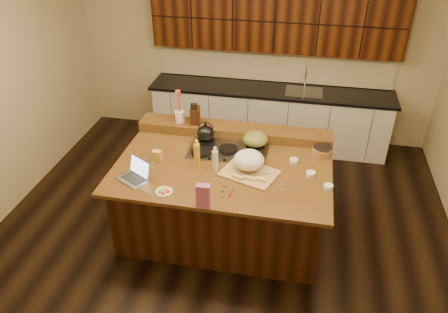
# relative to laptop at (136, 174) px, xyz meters

# --- Properties ---
(room) EXTENTS (5.52, 5.02, 2.72)m
(room) POSITION_rel_laptop_xyz_m (0.85, 0.43, 0.37)
(room) COLOR black
(room) RESTS_ON ground
(island) EXTENTS (2.40, 1.60, 0.92)m
(island) POSITION_rel_laptop_xyz_m (0.85, 0.43, -0.51)
(island) COLOR black
(island) RESTS_ON ground
(back_ledge) EXTENTS (2.40, 0.30, 0.12)m
(back_ledge) POSITION_rel_laptop_xyz_m (0.85, 1.13, 0.00)
(back_ledge) COLOR black
(back_ledge) RESTS_ON island
(cooktop) EXTENTS (0.92, 0.52, 0.05)m
(cooktop) POSITION_rel_laptop_xyz_m (0.85, 0.73, -0.04)
(cooktop) COLOR gray
(cooktop) RESTS_ON island
(back_counter) EXTENTS (3.70, 0.66, 2.40)m
(back_counter) POSITION_rel_laptop_xyz_m (1.16, 2.66, 0.00)
(back_counter) COLOR silver
(back_counter) RESTS_ON ground
(kettle) EXTENTS (0.21, 0.21, 0.19)m
(kettle) POSITION_rel_laptop_xyz_m (0.55, 0.86, 0.08)
(kettle) COLOR black
(kettle) RESTS_ON cooktop
(green_bowl) EXTENTS (0.35, 0.35, 0.16)m
(green_bowl) POSITION_rel_laptop_xyz_m (1.15, 0.86, 0.07)
(green_bowl) COLOR olive
(green_bowl) RESTS_ON cooktop
(laptop) EXTENTS (0.39, 0.37, 0.22)m
(laptop) POSITION_rel_laptop_xyz_m (0.00, 0.00, 0.00)
(laptop) COLOR #B7B7BC
(laptop) RESTS_ON island
(oil_bottle) EXTENTS (0.07, 0.07, 0.27)m
(oil_bottle) POSITION_rel_laptop_xyz_m (0.57, 0.37, 0.08)
(oil_bottle) COLOR gold
(oil_bottle) RESTS_ON island
(vinegar_bottle) EXTENTS (0.08, 0.08, 0.25)m
(vinegar_bottle) POSITION_rel_laptop_xyz_m (0.79, 0.30, 0.07)
(vinegar_bottle) COLOR silver
(vinegar_bottle) RESTS_ON island
(wooden_tray) EXTENTS (0.68, 0.59, 0.23)m
(wooden_tray) POSITION_rel_laptop_xyz_m (1.15, 0.37, 0.05)
(wooden_tray) COLOR tan
(wooden_tray) RESTS_ON island
(ramekin_a) EXTENTS (0.13, 0.13, 0.04)m
(ramekin_a) POSITION_rel_laptop_xyz_m (1.82, 0.41, -0.04)
(ramekin_a) COLOR white
(ramekin_a) RESTS_ON island
(ramekin_b) EXTENTS (0.13, 0.13, 0.04)m
(ramekin_b) POSITION_rel_laptop_xyz_m (2.00, 0.21, -0.04)
(ramekin_b) COLOR white
(ramekin_b) RESTS_ON island
(ramekin_c) EXTENTS (0.13, 0.13, 0.04)m
(ramekin_c) POSITION_rel_laptop_xyz_m (1.63, 0.64, -0.04)
(ramekin_c) COLOR white
(ramekin_c) RESTS_ON island
(strainer_bowl) EXTENTS (0.32, 0.32, 0.09)m
(strainer_bowl) POSITION_rel_laptop_xyz_m (1.93, 0.86, -0.01)
(strainer_bowl) COLOR #996B3F
(strainer_bowl) RESTS_ON island
(kitchen_timer) EXTENTS (0.09, 0.09, 0.07)m
(kitchen_timer) POSITION_rel_laptop_xyz_m (1.58, 0.16, -0.02)
(kitchen_timer) COLOR silver
(kitchen_timer) RESTS_ON island
(pink_bag) EXTENTS (0.14, 0.08, 0.25)m
(pink_bag) POSITION_rel_laptop_xyz_m (0.81, -0.33, 0.07)
(pink_bag) COLOR #C25B8F
(pink_bag) RESTS_ON island
(candy_plate) EXTENTS (0.22, 0.22, 0.01)m
(candy_plate) POSITION_rel_laptop_xyz_m (0.36, -0.18, -0.05)
(candy_plate) COLOR white
(candy_plate) RESTS_ON island
(package_box) EXTENTS (0.10, 0.07, 0.14)m
(package_box) POSITION_rel_laptop_xyz_m (0.11, 0.36, 0.01)
(package_box) COLOR gold
(package_box) RESTS_ON island
(utensil_crock) EXTENTS (0.15, 0.15, 0.14)m
(utensil_crock) POSITION_rel_laptop_xyz_m (0.16, 1.13, 0.13)
(utensil_crock) COLOR white
(utensil_crock) RESTS_ON back_ledge
(knife_block) EXTENTS (0.12, 0.18, 0.21)m
(knife_block) POSITION_rel_laptop_xyz_m (0.36, 1.13, 0.17)
(knife_block) COLOR black
(knife_block) RESTS_ON back_ledge
(gumdrop_0) EXTENTS (0.02, 0.02, 0.02)m
(gumdrop_0) POSITION_rel_laptop_xyz_m (0.97, 0.03, -0.05)
(gumdrop_0) COLOR red
(gumdrop_0) RESTS_ON island
(gumdrop_1) EXTENTS (0.02, 0.02, 0.02)m
(gumdrop_1) POSITION_rel_laptop_xyz_m (0.95, -0.05, -0.05)
(gumdrop_1) COLOR #198C26
(gumdrop_1) RESTS_ON island
(gumdrop_2) EXTENTS (0.02, 0.02, 0.02)m
(gumdrop_2) POSITION_rel_laptop_xyz_m (0.67, 0.02, -0.05)
(gumdrop_2) COLOR red
(gumdrop_2) RESTS_ON island
(gumdrop_3) EXTENTS (0.02, 0.02, 0.02)m
(gumdrop_3) POSITION_rel_laptop_xyz_m (0.74, 0.04, -0.05)
(gumdrop_3) COLOR #198C26
(gumdrop_3) RESTS_ON island
(gumdrop_4) EXTENTS (0.02, 0.02, 0.02)m
(gumdrop_4) POSITION_rel_laptop_xyz_m (0.72, 0.02, -0.05)
(gumdrop_4) COLOR red
(gumdrop_4) RESTS_ON island
(gumdrop_5) EXTENTS (0.02, 0.02, 0.02)m
(gumdrop_5) POSITION_rel_laptop_xyz_m (0.97, -0.15, -0.05)
(gumdrop_5) COLOR #198C26
(gumdrop_5) RESTS_ON island
(gumdrop_6) EXTENTS (0.02, 0.02, 0.02)m
(gumdrop_6) POSITION_rel_laptop_xyz_m (1.04, -0.07, -0.05)
(gumdrop_6) COLOR red
(gumdrop_6) RESTS_ON island
(gumdrop_7) EXTENTS (0.02, 0.02, 0.02)m
(gumdrop_7) POSITION_rel_laptop_xyz_m (0.63, -0.12, -0.05)
(gumdrop_7) COLOR #198C26
(gumdrop_7) RESTS_ON island
(gumdrop_8) EXTENTS (0.02, 0.02, 0.02)m
(gumdrop_8) POSITION_rel_laptop_xyz_m (1.03, -0.12, -0.05)
(gumdrop_8) COLOR red
(gumdrop_8) RESTS_ON island
(gumdrop_9) EXTENTS (0.02, 0.02, 0.02)m
(gumdrop_9) POSITION_rel_laptop_xyz_m (0.94, 0.05, -0.05)
(gumdrop_9) COLOR #198C26
(gumdrop_9) RESTS_ON island
(gumdrop_10) EXTENTS (0.02, 0.02, 0.02)m
(gumdrop_10) POSITION_rel_laptop_xyz_m (1.05, -0.01, -0.05)
(gumdrop_10) COLOR red
(gumdrop_10) RESTS_ON island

